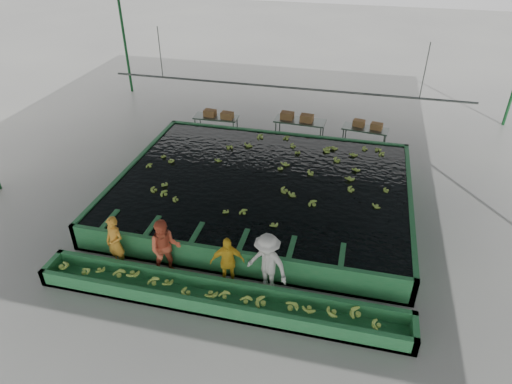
% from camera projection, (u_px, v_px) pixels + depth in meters
% --- Properties ---
extents(ground, '(80.00, 80.00, 0.00)m').
position_uv_depth(ground, '(252.00, 225.00, 15.02)').
color(ground, gray).
rests_on(ground, ground).
extents(shed_roof, '(20.00, 22.00, 0.04)m').
position_uv_depth(shed_roof, '(252.00, 77.00, 12.34)').
color(shed_roof, slate).
rests_on(shed_roof, shed_posts).
extents(shed_posts, '(20.00, 22.00, 5.00)m').
position_uv_depth(shed_posts, '(252.00, 159.00, 13.68)').
color(shed_posts, '#154C23').
rests_on(shed_posts, ground).
extents(flotation_tank, '(10.00, 8.00, 0.90)m').
position_uv_depth(flotation_tank, '(263.00, 190.00, 16.01)').
color(flotation_tank, '#29743E').
rests_on(flotation_tank, ground).
extents(tank_water, '(9.70, 7.70, 0.00)m').
position_uv_depth(tank_water, '(263.00, 181.00, 15.79)').
color(tank_water, black).
rests_on(tank_water, flotation_tank).
extents(sorting_trough, '(10.00, 1.00, 0.50)m').
position_uv_depth(sorting_trough, '(219.00, 298.00, 11.93)').
color(sorting_trough, '#29743E').
rests_on(sorting_trough, ground).
extents(cableway_rail, '(0.08, 0.08, 14.00)m').
position_uv_depth(cableway_rail, '(284.00, 87.00, 17.51)').
color(cableway_rail, '#59605B').
rests_on(cableway_rail, shed_roof).
extents(rail_hanger_left, '(0.04, 0.04, 2.00)m').
position_uv_depth(rail_hanger_left, '(160.00, 52.00, 17.98)').
color(rail_hanger_left, '#59605B').
rests_on(rail_hanger_left, shed_roof).
extents(rail_hanger_right, '(0.04, 0.04, 2.00)m').
position_uv_depth(rail_hanger_right, '(425.00, 71.00, 15.97)').
color(rail_hanger_right, '#59605B').
rests_on(rail_hanger_right, shed_roof).
extents(worker_a, '(0.70, 0.56, 1.67)m').
position_uv_depth(worker_a, '(115.00, 242.00, 12.94)').
color(worker_a, orange).
rests_on(worker_a, ground).
extents(worker_b, '(1.09, 0.98, 1.83)m').
position_uv_depth(worker_b, '(165.00, 249.00, 12.59)').
color(worker_b, '#DA5B39').
rests_on(worker_b, ground).
extents(worker_c, '(1.01, 0.68, 1.60)m').
position_uv_depth(worker_c, '(227.00, 262.00, 12.29)').
color(worker_c, yellow).
rests_on(worker_c, ground).
extents(worker_d, '(1.39, 1.09, 1.89)m').
position_uv_depth(worker_d, '(267.00, 264.00, 11.99)').
color(worker_d, beige).
rests_on(worker_d, ground).
extents(packing_table_left, '(1.99, 0.83, 0.90)m').
position_uv_depth(packing_table_left, '(216.00, 126.00, 20.66)').
color(packing_table_left, '#59605B').
rests_on(packing_table_left, ground).
extents(packing_table_mid, '(2.24, 0.98, 1.00)m').
position_uv_depth(packing_table_mid, '(299.00, 131.00, 20.09)').
color(packing_table_mid, '#59605B').
rests_on(packing_table_mid, ground).
extents(packing_table_right, '(1.99, 1.00, 0.87)m').
position_uv_depth(packing_table_right, '(364.00, 137.00, 19.66)').
color(packing_table_right, '#59605B').
rests_on(packing_table_right, ground).
extents(box_stack_left, '(1.38, 0.50, 0.29)m').
position_uv_depth(box_stack_left, '(219.00, 117.00, 20.34)').
color(box_stack_left, olive).
rests_on(box_stack_left, packing_table_left).
extents(box_stack_mid, '(1.45, 0.52, 0.31)m').
position_uv_depth(box_stack_mid, '(297.00, 120.00, 19.82)').
color(box_stack_mid, olive).
rests_on(box_stack_mid, packing_table_mid).
extents(box_stack_right, '(1.29, 0.60, 0.27)m').
position_uv_depth(box_stack_right, '(367.00, 128.00, 19.48)').
color(box_stack_right, olive).
rests_on(box_stack_right, packing_table_right).
extents(floating_bananas, '(9.38, 6.39, 0.13)m').
position_uv_depth(floating_bananas, '(268.00, 170.00, 16.45)').
color(floating_bananas, '#95B943').
rests_on(floating_bananas, tank_water).
extents(trough_bananas, '(8.91, 0.59, 0.12)m').
position_uv_depth(trough_bananas, '(219.00, 293.00, 11.85)').
color(trough_bananas, '#95B943').
rests_on(trough_bananas, sorting_trough).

